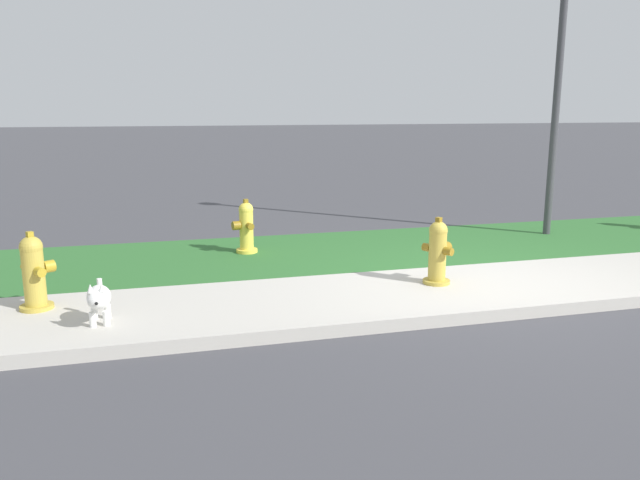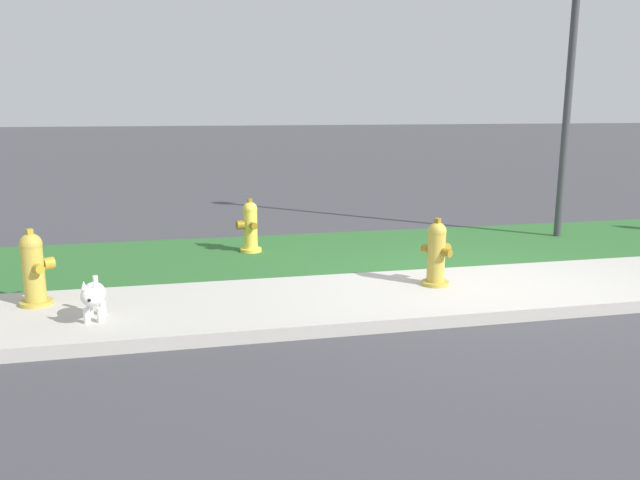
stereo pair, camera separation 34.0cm
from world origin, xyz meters
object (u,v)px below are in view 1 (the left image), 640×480
Objects in this scene: fire_hydrant_at_driveway at (438,252)px; fire_hydrant_across_street at (34,272)px; fire_hydrant_by_grass_verge at (246,227)px; street_lamp at (564,11)px; small_white_dog at (99,299)px.

fire_hydrant_across_street is (-4.18, 0.19, 0.01)m from fire_hydrant_at_driveway.
fire_hydrant_by_grass_verge is 5.57m from street_lamp.
fire_hydrant_across_street reaches higher than fire_hydrant_at_driveway.
fire_hydrant_by_grass_verge is 1.43× the size of small_white_dog.
street_lamp is at bearing 96.94° from fire_hydrant_at_driveway.
small_white_dog is (0.63, -0.64, -0.13)m from fire_hydrant_across_street.
fire_hydrant_by_grass_verge is at bearing 145.32° from small_white_dog.
fire_hydrant_at_driveway is 1.48× the size of small_white_dog.
fire_hydrant_by_grass_verge is at bearing 96.57° from fire_hydrant_across_street.
fire_hydrant_by_grass_verge reaches higher than small_white_dog.
street_lamp is (7.07, 1.94, 2.93)m from fire_hydrant_across_street.
fire_hydrant_across_street is 0.90m from small_white_dog.
fire_hydrant_at_driveway is 4.64m from street_lamp.
street_lamp is at bearing -101.53° from fire_hydrant_by_grass_verge.
street_lamp is (2.89, 2.13, 2.94)m from fire_hydrant_at_driveway.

